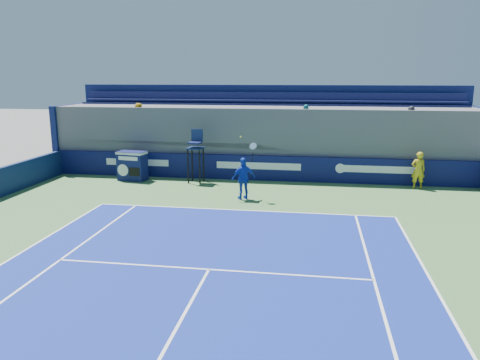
% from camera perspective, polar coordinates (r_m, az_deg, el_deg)
% --- Properties ---
extents(ball_person, '(0.61, 0.41, 1.64)m').
position_cam_1_polar(ball_person, '(21.95, 20.91, 1.12)').
color(ball_person, gold).
rests_on(ball_person, apron).
extents(back_hoarding, '(20.40, 0.21, 1.20)m').
position_cam_1_polar(back_hoarding, '(22.21, 2.27, 1.48)').
color(back_hoarding, '#0C0F43').
rests_on(back_hoarding, ground).
extents(match_clock, '(1.41, 0.91, 1.40)m').
position_cam_1_polar(match_clock, '(22.74, -13.01, 1.79)').
color(match_clock, '#0E1349').
rests_on(match_clock, ground).
extents(umpire_chair, '(0.76, 0.76, 2.48)m').
position_cam_1_polar(umpire_chair, '(21.68, -5.42, 3.64)').
color(umpire_chair, black).
rests_on(umpire_chair, ground).
extents(tennis_player, '(1.07, 0.84, 2.57)m').
position_cam_1_polar(tennis_player, '(18.68, 0.45, 0.19)').
color(tennis_player, '#1536AD').
rests_on(tennis_player, apron).
extents(stadium_seating, '(21.00, 4.05, 4.40)m').
position_cam_1_polar(stadium_seating, '(24.03, 2.86, 5.29)').
color(stadium_seating, '#54545A').
rests_on(stadium_seating, ground).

